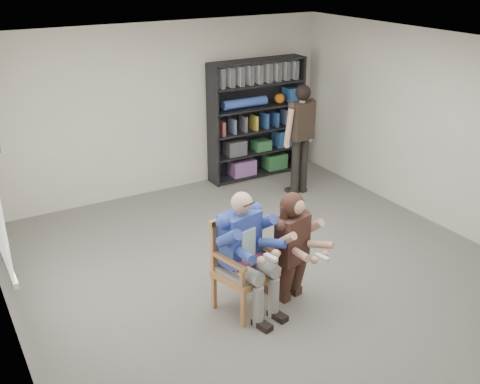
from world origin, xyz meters
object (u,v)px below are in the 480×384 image
standing_man (301,141)px  seated_man (245,253)px  armchair (245,266)px  kneeling_woman (294,249)px  bookshelf (257,119)px

standing_man → seated_man: bearing=-144.2°
seated_man → standing_man: (2.50, 2.44, 0.20)m
seated_man → standing_man: bearing=31.2°
seated_man → armchair: bearing=76.9°
seated_man → kneeling_woman: size_ratio=1.09×
kneeling_woman → bookshelf: bookshelf is taller
bookshelf → standing_man: bookshelf is taller
seated_man → standing_man: standing_man is taller
kneeling_woman → standing_man: (1.92, 2.56, 0.26)m
seated_man → kneeling_woman: (0.58, -0.12, -0.06)m
standing_man → armchair: bearing=-144.2°
bookshelf → standing_man: size_ratio=1.14×
armchair → seated_man: seated_man is taller
seated_man → bookshelf: size_ratio=0.69×
armchair → kneeling_woman: 0.60m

